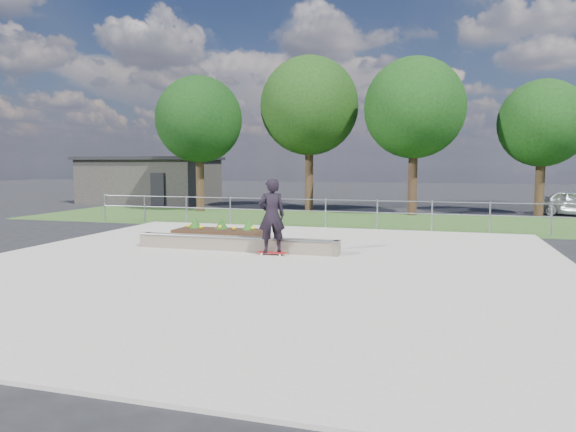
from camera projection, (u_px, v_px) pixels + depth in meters
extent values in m
plane|color=black|center=(264.00, 265.00, 12.89)|extent=(120.00, 120.00, 0.00)
cube|color=#2E4F1F|center=(341.00, 219.00, 23.41)|extent=(30.00, 8.00, 0.02)
cube|color=#ACA598|center=(264.00, 264.00, 12.89)|extent=(15.00, 15.00, 0.06)
cylinder|color=#96999E|center=(105.00, 208.00, 22.76)|extent=(0.06, 0.06, 1.20)
cylinder|color=gray|center=(145.00, 209.00, 22.21)|extent=(0.06, 0.06, 1.20)
cylinder|color=gray|center=(186.00, 210.00, 21.65)|extent=(0.06, 0.06, 1.20)
cylinder|color=gray|center=(230.00, 211.00, 21.10)|extent=(0.06, 0.06, 1.20)
cylinder|color=gray|center=(277.00, 212.00, 20.55)|extent=(0.06, 0.06, 1.20)
cylinder|color=#93969B|center=(326.00, 214.00, 20.00)|extent=(0.06, 0.06, 1.20)
cylinder|color=gray|center=(377.00, 215.00, 19.45)|extent=(0.06, 0.06, 1.20)
cylinder|color=#919399|center=(432.00, 217.00, 18.90)|extent=(0.06, 0.06, 1.20)
cylinder|color=gray|center=(490.00, 218.00, 18.35)|extent=(0.06, 0.06, 1.20)
cylinder|color=gray|center=(551.00, 220.00, 17.80)|extent=(0.06, 0.06, 1.20)
cylinder|color=gray|center=(326.00, 200.00, 19.95)|extent=(20.00, 0.04, 0.04)
cylinder|color=#9A9CA3|center=(326.00, 211.00, 19.99)|extent=(20.00, 0.04, 0.04)
cube|color=#2C2A27|center=(151.00, 181.00, 33.82)|extent=(8.00, 5.00, 2.80)
cube|color=black|center=(150.00, 158.00, 33.66)|extent=(8.40, 5.40, 0.20)
cube|color=black|center=(158.00, 190.00, 30.87)|extent=(0.90, 0.10, 2.00)
cylinder|color=#342114|center=(200.00, 184.00, 27.38)|extent=(0.44, 0.44, 2.93)
sphere|color=black|center=(199.00, 119.00, 27.03)|extent=(4.55, 4.55, 4.55)
cylinder|color=#321F14|center=(309.00, 180.00, 27.75)|extent=(0.44, 0.44, 3.38)
sphere|color=black|center=(309.00, 106.00, 27.36)|extent=(5.25, 5.25, 5.25)
cylinder|color=black|center=(412.00, 184.00, 25.29)|extent=(0.44, 0.44, 3.15)
sphere|color=black|center=(414.00, 108.00, 24.92)|extent=(4.90, 4.90, 4.90)
cylinder|color=black|center=(540.00, 188.00, 25.10)|extent=(0.44, 0.44, 2.70)
sphere|color=black|center=(543.00, 123.00, 24.78)|extent=(4.20, 4.20, 4.20)
cube|color=#665A4B|center=(236.00, 244.00, 14.68)|extent=(6.00, 0.40, 0.40)
cylinder|color=gray|center=(233.00, 238.00, 14.47)|extent=(6.00, 0.06, 0.06)
cube|color=#68574C|center=(147.00, 240.00, 15.48)|extent=(0.15, 0.42, 0.40)
cube|color=brown|center=(336.00, 248.00, 13.88)|extent=(0.15, 0.42, 0.40)
cube|color=black|center=(219.00, 233.00, 17.48)|extent=(3.00, 1.20, 0.25)
sphere|color=yellow|center=(188.00, 226.00, 17.88)|extent=(0.14, 0.14, 0.14)
sphere|color=yellow|center=(201.00, 227.00, 17.53)|extent=(0.14, 0.14, 0.14)
sphere|color=yellow|center=(220.00, 227.00, 17.55)|extent=(0.14, 0.14, 0.14)
sphere|color=gold|center=(234.00, 228.00, 17.20)|extent=(0.14, 0.14, 0.14)
sphere|color=yellow|center=(253.00, 228.00, 17.22)|extent=(0.14, 0.14, 0.14)
cone|color=#1B4A15|center=(195.00, 223.00, 17.96)|extent=(0.44, 0.44, 0.36)
cone|color=#174413|center=(222.00, 223.00, 17.69)|extent=(0.44, 0.44, 0.36)
cone|color=#1B4F16|center=(249.00, 224.00, 17.41)|extent=(0.44, 0.44, 0.36)
cylinder|color=silver|center=(262.00, 254.00, 13.95)|extent=(0.05, 0.03, 0.05)
cylinder|color=white|center=(264.00, 253.00, 14.12)|extent=(0.05, 0.03, 0.05)
cylinder|color=silver|center=(280.00, 255.00, 13.81)|extent=(0.05, 0.03, 0.05)
cylinder|color=white|center=(282.00, 254.00, 13.98)|extent=(0.05, 0.03, 0.05)
cylinder|color=#9E9EA3|center=(263.00, 253.00, 14.04)|extent=(0.02, 0.18, 0.02)
cylinder|color=#96969B|center=(281.00, 254.00, 13.89)|extent=(0.02, 0.18, 0.02)
cube|color=maroon|center=(272.00, 252.00, 13.96)|extent=(0.80, 0.21, 0.02)
imported|color=black|center=(272.00, 215.00, 13.86)|extent=(0.87, 0.76, 2.01)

